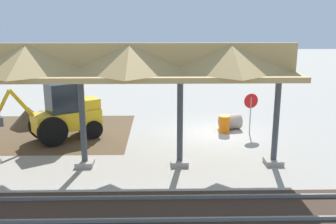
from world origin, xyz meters
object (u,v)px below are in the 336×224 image
at_px(backhoe, 64,115).
at_px(traffic_barrel, 224,124).
at_px(stop_sign, 251,105).
at_px(concrete_pipe, 230,122).

height_order(backhoe, traffic_barrel, backhoe).
distance_m(stop_sign, traffic_barrel, 1.69).
height_order(stop_sign, concrete_pipe, stop_sign).
bearing_deg(backhoe, concrete_pipe, -168.88).
bearing_deg(traffic_barrel, concrete_pipe, -122.06).
xyz_separation_m(concrete_pipe, traffic_barrel, (0.44, 0.70, 0.05)).
xyz_separation_m(stop_sign, traffic_barrel, (1.28, -0.23, -1.07)).
xyz_separation_m(stop_sign, backhoe, (9.34, 0.74, -0.26)).
relative_size(backhoe, concrete_pipe, 3.91).
xyz_separation_m(stop_sign, concrete_pipe, (0.85, -0.93, -1.12)).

